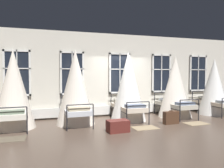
% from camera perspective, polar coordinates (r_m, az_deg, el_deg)
% --- Properties ---
extents(ground, '(23.02, 23.02, 0.00)m').
position_cam_1_polar(ground, '(8.24, 5.19, -9.60)').
color(ground, '#4C3D33').
extents(back_wall_with_windows, '(12.51, 0.10, 3.41)m').
position_cam_1_polar(back_wall_with_windows, '(9.36, 1.79, 2.39)').
color(back_wall_with_windows, beige).
rests_on(back_wall_with_windows, ground).
extents(window_bank, '(8.90, 0.10, 2.55)m').
position_cam_1_polar(window_bank, '(9.28, 2.04, -2.22)').
color(window_bank, black).
rests_on(window_bank, ground).
extents(cot_first, '(1.34, 1.88, 2.54)m').
position_cam_1_polar(cot_first, '(7.71, -24.13, -1.48)').
color(cot_first, black).
rests_on(cot_first, ground).
extents(cot_second, '(1.34, 1.86, 2.60)m').
position_cam_1_polar(cot_second, '(7.73, -9.46, -1.07)').
color(cot_second, black).
rests_on(cot_second, ground).
extents(cot_third, '(1.34, 1.88, 2.60)m').
position_cam_1_polar(cot_third, '(8.28, 4.27, -0.78)').
color(cot_third, black).
rests_on(cot_third, ground).
extents(cot_fourth, '(1.34, 1.87, 2.49)m').
position_cam_1_polar(cot_fourth, '(9.27, 16.01, -0.84)').
color(cot_fourth, black).
rests_on(cot_fourth, ground).
extents(cot_fifth, '(1.34, 1.88, 2.41)m').
position_cam_1_polar(cot_fifth, '(10.49, 24.89, -0.83)').
color(cot_fifth, black).
rests_on(cot_fifth, ground).
extents(rug_first, '(0.82, 0.59, 0.01)m').
position_cam_1_polar(rug_first, '(6.62, -24.91, -12.85)').
color(rug_first, brown).
rests_on(rug_first, ground).
extents(rug_third, '(0.80, 0.56, 0.01)m').
position_cam_1_polar(rug_third, '(7.32, 8.51, -11.15)').
color(rug_third, '#8E7A5B').
rests_on(rug_third, ground).
extents(rug_fourth, '(0.81, 0.58, 0.01)m').
position_cam_1_polar(rug_fourth, '(8.38, 20.92, -9.52)').
color(rug_fourth, '#8E7A5B').
rests_on(rug_fourth, ground).
extents(suitcase_dark, '(0.57, 0.25, 0.47)m').
position_cam_1_polar(suitcase_dark, '(8.03, 15.02, -8.39)').
color(suitcase_dark, '#472D1E').
rests_on(suitcase_dark, ground).
extents(travel_trunk, '(0.66, 0.43, 0.36)m').
position_cam_1_polar(travel_trunk, '(6.73, 1.51, -10.83)').
color(travel_trunk, '#5B231E').
rests_on(travel_trunk, ground).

